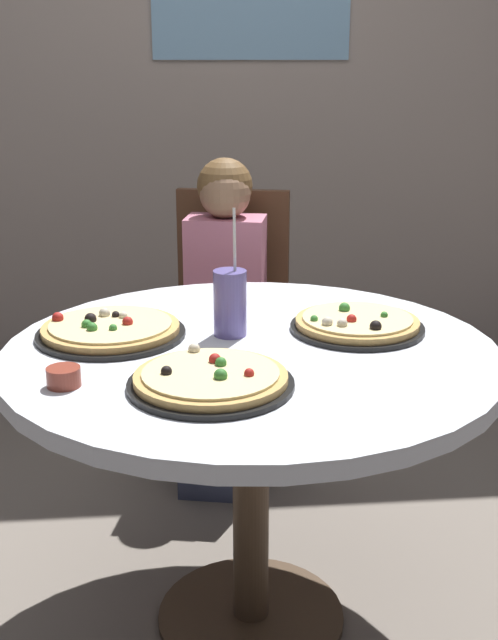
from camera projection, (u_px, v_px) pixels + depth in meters
name	position (u px, v px, depth m)	size (l,w,h in m)	color
ground_plane	(251.00, 618.00, 2.11)	(8.00, 8.00, 0.00)	slate
wall_with_window	(208.00, 43.00, 3.50)	(5.20, 0.14, 2.90)	#A8998E
dining_table	(251.00, 389.00, 1.91)	(1.15, 1.15, 0.75)	silver
chair_wooden	(230.00, 312.00, 2.89)	(0.48, 0.48, 0.95)	brown
diner_child	(223.00, 341.00, 2.73)	(0.33, 0.43, 1.08)	#3F4766
pizza_veggie	(211.00, 379.00, 1.65)	(0.34, 0.34, 0.05)	black
pizza_cheese	(110.00, 330.00, 1.95)	(0.36, 0.36, 0.05)	black
pizza_pepperoni	(357.00, 324.00, 1.99)	(0.33, 0.33, 0.05)	black
soda_cup	(230.00, 303.00, 1.94)	(0.08, 0.08, 0.31)	#6659A5
sauce_bowl	(64.00, 377.00, 1.65)	(0.07, 0.07, 0.04)	brown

